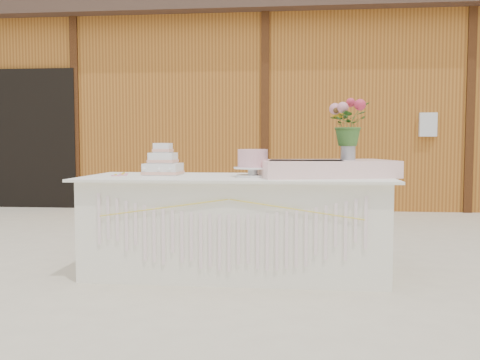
# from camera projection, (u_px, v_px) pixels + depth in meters

# --- Properties ---
(ground) EXTENTS (80.00, 80.00, 0.00)m
(ground) POSITION_uv_depth(u_px,v_px,m) (236.00, 273.00, 4.26)
(ground) COLOR beige
(ground) RESTS_ON ground
(barn) EXTENTS (12.60, 4.60, 3.30)m
(barn) POSITION_uv_depth(u_px,v_px,m) (271.00, 109.00, 10.09)
(barn) COLOR #AC6A24
(barn) RESTS_ON ground
(cake_table) EXTENTS (2.40, 1.00, 0.77)m
(cake_table) POSITION_uv_depth(u_px,v_px,m) (236.00, 225.00, 4.23)
(cake_table) COLOR white
(cake_table) RESTS_ON ground
(wedding_cake) EXTENTS (0.30, 0.30, 0.26)m
(wedding_cake) POSITION_uv_depth(u_px,v_px,m) (163.00, 164.00, 4.38)
(wedding_cake) COLOR white
(wedding_cake) RESTS_ON cake_table
(pink_cake_stand) EXTENTS (0.30, 0.30, 0.21)m
(pink_cake_stand) POSITION_uv_depth(u_px,v_px,m) (253.00, 161.00, 4.13)
(pink_cake_stand) COLOR white
(pink_cake_stand) RESTS_ON cake_table
(satin_runner) EXTENTS (1.13, 0.81, 0.13)m
(satin_runner) POSITION_uv_depth(u_px,v_px,m) (325.00, 168.00, 4.17)
(satin_runner) COLOR #FFD2CD
(satin_runner) RESTS_ON cake_table
(flower_vase) EXTENTS (0.12, 0.12, 0.16)m
(flower_vase) POSITION_uv_depth(u_px,v_px,m) (348.00, 150.00, 4.19)
(flower_vase) COLOR #B9B9BE
(flower_vase) RESTS_ON satin_runner
(bouquet) EXTENTS (0.41, 0.41, 0.34)m
(bouquet) POSITION_uv_depth(u_px,v_px,m) (348.00, 118.00, 4.17)
(bouquet) COLOR #386729
(bouquet) RESTS_ON flower_vase
(loose_flowers) EXTENTS (0.26, 0.39, 0.02)m
(loose_flowers) POSITION_uv_depth(u_px,v_px,m) (117.00, 174.00, 4.39)
(loose_flowers) COLOR pink
(loose_flowers) RESTS_ON cake_table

